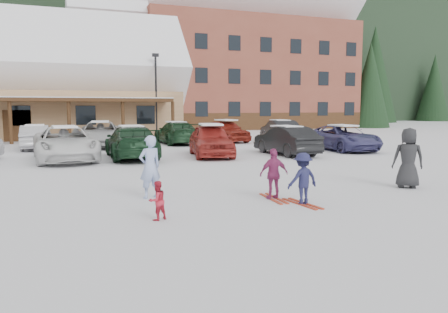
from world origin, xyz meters
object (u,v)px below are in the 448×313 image
object	(u,v)px
parked_car_6	(343,138)
alpine_hotel	(227,53)
adult_skier	(150,167)
child_navy	(303,179)
parked_car_13	(280,131)
parked_car_11	(176,133)
parked_car_10	(100,134)
lamp_post	(156,91)
parked_car_3	(131,142)
child_magenta	(274,174)
bystander_dark	(408,158)
parked_car_12	(226,131)
parked_car_9	(35,137)
toddler_red	(157,201)
parked_car_2	(65,144)
parked_car_4	(211,140)
parked_car_5	(286,140)

from	to	relation	value
parked_car_6	alpine_hotel	bearing A→B (deg)	83.94
adult_skier	child_navy	bearing A→B (deg)	132.84
adult_skier	parked_car_13	xyz separation A→B (m)	(12.19, 15.98, -0.09)
alpine_hotel	parked_car_11	size ratio (longest dim) A/B	6.32
adult_skier	parked_car_10	xyz separation A→B (m)	(-0.00, 15.98, -0.07)
lamp_post	parked_car_10	xyz separation A→B (m)	(-4.73, -6.32, -2.87)
child_navy	parked_car_3	size ratio (longest dim) A/B	0.25
alpine_hotel	child_magenta	xyz separation A→B (m)	(-13.14, -38.51, -7.96)
parked_car_11	bystander_dark	bearing A→B (deg)	96.65
child_navy	parked_car_12	size ratio (longest dim) A/B	0.29
parked_car_13	child_magenta	bearing A→B (deg)	69.75
parked_car_9	parked_car_12	bearing A→B (deg)	-175.11
child_magenta	parked_car_9	bearing A→B (deg)	-65.61
lamp_post	parked_car_10	world-z (taller)	lamp_post
parked_car_10	parked_car_12	size ratio (longest dim) A/B	1.24
parked_car_6	parked_car_11	xyz separation A→B (m)	(-7.69, 7.36, 0.02)
bystander_dark	parked_car_3	size ratio (longest dim) A/B	0.34
adult_skier	parked_car_9	size ratio (longest dim) A/B	0.40
parked_car_6	toddler_red	bearing A→B (deg)	-136.97
parked_car_3	parked_car_13	distance (m)	13.16
lamp_post	toddler_red	size ratio (longest dim) A/B	7.64
bystander_dark	alpine_hotel	bearing A→B (deg)	-71.05
parked_car_12	child_magenta	bearing A→B (deg)	-116.02
alpine_hotel	parked_car_11	world-z (taller)	alpine_hotel
parked_car_3	parked_car_12	world-z (taller)	parked_car_3
adult_skier	parked_car_9	xyz separation A→B (m)	(-3.63, 15.64, -0.14)
parked_car_9	parked_car_2	bearing A→B (deg)	102.95
toddler_red	child_navy	world-z (taller)	child_navy
parked_car_2	parked_car_13	size ratio (longest dim) A/B	1.22
child_navy	lamp_post	bearing A→B (deg)	-99.08
toddler_red	parked_car_2	size ratio (longest dim) A/B	0.15
parked_car_10	parked_car_13	size ratio (longest dim) A/B	1.22
bystander_dark	parked_car_10	size ratio (longest dim) A/B	0.33
child_navy	parked_car_4	size ratio (longest dim) A/B	0.28
child_navy	parked_car_6	xyz separation A→B (m)	(9.09, 11.14, 0.05)
lamp_post	bystander_dark	world-z (taller)	lamp_post
child_magenta	parked_car_5	distance (m)	10.90
alpine_hotel	parked_car_13	size ratio (longest dim) A/B	6.93
child_navy	parked_car_3	distance (m)	11.62
parked_car_3	parked_car_4	distance (m)	3.82
child_magenta	parked_car_13	distance (m)	19.54
parked_car_13	adult_skier	bearing A→B (deg)	60.42
lamp_post	parked_car_4	bearing A→B (deg)	-90.28
parked_car_11	parked_car_13	size ratio (longest dim) A/B	1.10
parked_car_12	parked_car_11	bearing A→B (deg)	178.48
bystander_dark	parked_car_4	distance (m)	10.43
parked_car_9	parked_car_10	size ratio (longest dim) A/B	0.76
parked_car_11	toddler_red	bearing A→B (deg)	72.77
alpine_hotel	parked_car_12	world-z (taller)	alpine_hotel
parked_car_11	alpine_hotel	bearing A→B (deg)	-120.61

